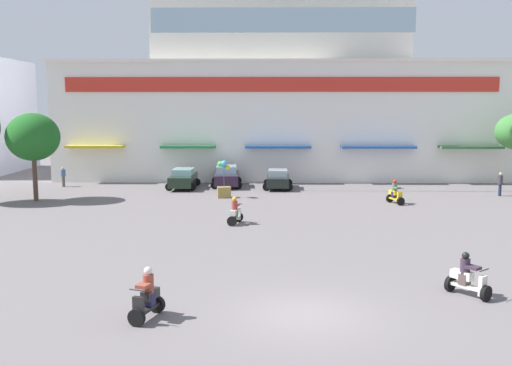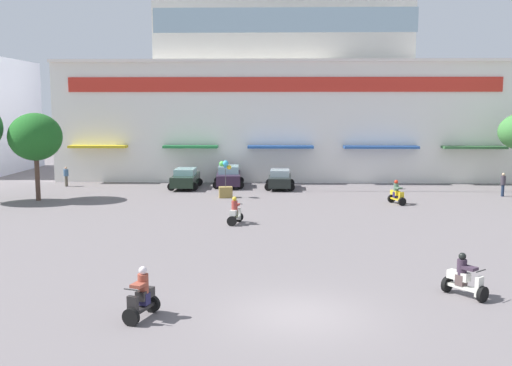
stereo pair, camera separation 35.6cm
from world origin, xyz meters
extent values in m
plane|color=slate|center=(0.00, 13.00, 0.00)|extent=(128.00, 128.00, 0.00)
cube|color=white|center=(0.00, 35.71, 4.84)|extent=(37.57, 11.42, 9.68)
cube|color=white|center=(0.00, 36.28, 14.01)|extent=(21.34, 10.28, 8.65)
cube|color=red|center=(0.00, 29.94, 7.92)|extent=(34.57, 0.12, 1.16)
cube|color=white|center=(0.00, 29.90, 9.80)|extent=(37.57, 0.70, 0.24)
cube|color=gold|center=(-14.92, 29.45, 2.98)|extent=(4.63, 1.10, 0.20)
cube|color=#24753C|center=(-7.42, 29.45, 2.98)|extent=(4.37, 1.10, 0.20)
cube|color=#27529C|center=(-0.20, 29.45, 2.98)|extent=(5.25, 1.10, 0.20)
cube|color=#2A5398|center=(7.79, 29.45, 2.98)|extent=(5.91, 1.10, 0.20)
cube|color=#346539|center=(15.14, 29.45, 2.98)|extent=(4.96, 1.10, 0.20)
cube|color=#99B7C6|center=(0.00, 25.39, 12.28)|extent=(18.78, 0.08, 1.73)
cylinder|color=brown|center=(-16.40, 20.77, 1.52)|extent=(0.30, 0.30, 3.05)
ellipsoid|color=#1E5D20|center=(-16.40, 20.77, 4.24)|extent=(3.40, 3.71, 3.12)
cube|color=#1D2C20|center=(-7.47, 26.78, 0.66)|extent=(1.71, 4.36, 0.77)
cube|color=#8CBFBF|center=(-7.47, 26.78, 1.28)|extent=(1.47, 2.18, 0.46)
cylinder|color=black|center=(-8.31, 28.13, 0.30)|extent=(0.60, 0.17, 0.60)
cylinder|color=black|center=(-6.61, 28.12, 0.30)|extent=(0.60, 0.17, 0.60)
cylinder|color=black|center=(-8.32, 25.43, 0.30)|extent=(0.60, 0.17, 0.60)
cylinder|color=black|center=(-6.62, 25.43, 0.30)|extent=(0.60, 0.17, 0.60)
cube|color=#2D1D32|center=(-4.24, 27.77, 0.67)|extent=(2.03, 4.49, 0.79)
cube|color=#8FBFC2|center=(-4.24, 27.77, 1.34)|extent=(1.66, 2.28, 0.56)
cylinder|color=black|center=(-5.21, 29.08, 0.30)|extent=(0.61, 0.20, 0.60)
cylinder|color=black|center=(-3.43, 29.18, 0.30)|extent=(0.61, 0.20, 0.60)
cylinder|color=black|center=(-5.05, 26.36, 0.30)|extent=(0.61, 0.20, 0.60)
cylinder|color=black|center=(-3.27, 26.46, 0.30)|extent=(0.61, 0.20, 0.60)
cube|color=black|center=(-0.27, 26.72, 0.62)|extent=(1.75, 3.90, 0.70)
cube|color=#A3B7BF|center=(-0.27, 26.72, 1.21)|extent=(1.47, 1.97, 0.48)
cylinder|color=black|center=(-1.06, 27.94, 0.30)|extent=(0.60, 0.18, 0.60)
cylinder|color=black|center=(0.59, 27.90, 0.30)|extent=(0.60, 0.18, 0.60)
cylinder|color=black|center=(-1.12, 25.55, 0.30)|extent=(0.60, 0.18, 0.60)
cylinder|color=black|center=(0.52, 25.50, 0.30)|extent=(0.60, 0.18, 0.60)
cylinder|color=black|center=(5.95, 1.32, 0.26)|extent=(0.49, 0.44, 0.52)
cylinder|color=black|center=(5.12, 2.34, 0.26)|extent=(0.49, 0.44, 0.52)
cube|color=silver|center=(5.54, 1.83, 0.32)|extent=(0.95, 1.08, 0.10)
cube|color=silver|center=(5.39, 2.02, 0.67)|extent=(0.70, 0.76, 0.28)
cube|color=silver|center=(5.87, 1.42, 0.48)|extent=(0.34, 0.31, 0.66)
cylinder|color=black|center=(5.89, 1.40, 1.01)|extent=(0.43, 0.36, 0.04)
cube|color=#52413F|center=(5.45, 1.93, 0.55)|extent=(0.42, 0.42, 0.36)
cylinder|color=#392A3A|center=(5.45, 1.93, 0.98)|extent=(0.45, 0.45, 0.51)
sphere|color=black|center=(5.45, 1.93, 1.35)|extent=(0.25, 0.25, 0.25)
cube|color=#392A3A|center=(5.64, 1.71, 1.01)|extent=(0.54, 0.56, 0.10)
cylinder|color=black|center=(-2.67, 14.08, 0.26)|extent=(0.54, 0.26, 0.52)
cylinder|color=black|center=(-2.95, 12.90, 0.26)|extent=(0.54, 0.26, 0.52)
cube|color=silver|center=(-2.81, 13.49, 0.32)|extent=(0.53, 1.11, 0.10)
cube|color=silver|center=(-2.86, 13.28, 0.66)|extent=(0.45, 0.73, 0.28)
cube|color=silver|center=(-2.69, 13.96, 0.47)|extent=(0.34, 0.21, 0.65)
cylinder|color=black|center=(-2.69, 13.99, 1.00)|extent=(0.51, 0.16, 0.04)
cube|color=#686D50|center=(-2.84, 13.37, 0.54)|extent=(0.38, 0.35, 0.36)
cylinder|color=#9C3731|center=(-2.84, 13.37, 0.99)|extent=(0.39, 0.39, 0.54)
sphere|color=gold|center=(-2.84, 13.37, 1.37)|extent=(0.25, 0.25, 0.25)
cube|color=#9C3731|center=(-2.77, 13.63, 1.02)|extent=(0.43, 0.51, 0.10)
cylinder|color=black|center=(-4.88, -1.02, 0.26)|extent=(0.54, 0.30, 0.52)
cylinder|color=black|center=(-4.51, 0.11, 0.26)|extent=(0.54, 0.30, 0.52)
cube|color=black|center=(-4.69, -0.46, 0.32)|extent=(0.60, 1.08, 0.10)
cube|color=black|center=(-4.63, -0.25, 0.70)|extent=(0.49, 0.73, 0.28)
cube|color=black|center=(-4.84, -0.91, 0.50)|extent=(0.35, 0.23, 0.69)
cylinder|color=black|center=(-4.85, -0.93, 1.04)|extent=(0.50, 0.20, 0.04)
cube|color=#26234C|center=(-4.66, -0.35, 0.58)|extent=(0.39, 0.37, 0.36)
cylinder|color=brown|center=(-4.66, -0.35, 1.05)|extent=(0.40, 0.40, 0.57)
sphere|color=silver|center=(-4.66, -0.35, 1.45)|extent=(0.25, 0.25, 0.25)
cube|color=brown|center=(-4.74, -0.59, 1.08)|extent=(0.46, 0.52, 0.10)
cylinder|color=black|center=(7.35, 19.41, 0.26)|extent=(0.54, 0.31, 0.52)
cylinder|color=black|center=(6.92, 20.60, 0.26)|extent=(0.54, 0.31, 0.52)
cube|color=gold|center=(7.14, 20.01, 0.32)|extent=(0.64, 1.15, 0.10)
cube|color=gold|center=(7.06, 20.22, 0.71)|extent=(0.52, 0.77, 0.28)
cube|color=gold|center=(7.31, 19.53, 0.50)|extent=(0.35, 0.24, 0.69)
cylinder|color=black|center=(7.32, 19.51, 1.05)|extent=(0.50, 0.21, 0.04)
cube|color=#211C48|center=(7.10, 20.13, 0.59)|extent=(0.40, 0.37, 0.36)
cylinder|color=#4D6A52|center=(7.10, 20.13, 1.04)|extent=(0.41, 0.41, 0.55)
sphere|color=red|center=(7.10, 20.13, 1.43)|extent=(0.25, 0.25, 0.25)
cube|color=#4D6A52|center=(7.19, 19.86, 1.07)|extent=(0.47, 0.53, 0.10)
cylinder|color=#1E2A43|center=(15.16, 23.41, 0.41)|extent=(0.28, 0.28, 0.81)
cylinder|color=#38323B|center=(15.16, 23.41, 1.12)|extent=(0.46, 0.46, 0.62)
sphere|color=tan|center=(15.16, 23.41, 1.54)|extent=(0.21, 0.21, 0.21)
cylinder|color=#544D40|center=(-16.90, 27.48, 0.41)|extent=(0.30, 0.30, 0.82)
cylinder|color=#406183|center=(-16.90, 27.48, 1.08)|extent=(0.48, 0.48, 0.52)
sphere|color=tan|center=(-16.90, 27.48, 1.44)|extent=(0.20, 0.20, 0.20)
cube|color=olive|center=(-4.04, 22.32, 0.38)|extent=(0.99, 0.74, 0.75)
cylinder|color=#4C4C4C|center=(-4.04, 22.32, 1.35)|extent=(0.04, 0.04, 1.20)
sphere|color=yellow|center=(-3.78, 22.31, 2.10)|extent=(0.31, 0.31, 0.31)
sphere|color=#389BDC|center=(-4.05, 22.46, 2.21)|extent=(0.35, 0.35, 0.35)
sphere|color=#52C74E|center=(-4.28, 22.35, 2.32)|extent=(0.39, 0.39, 0.39)
sphere|color=#38ABDB|center=(-4.01, 22.14, 2.38)|extent=(0.39, 0.39, 0.39)
camera|label=1|loc=(-1.18, -16.91, 6.30)|focal=40.74mm
camera|label=2|loc=(-0.83, -16.90, 6.30)|focal=40.74mm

